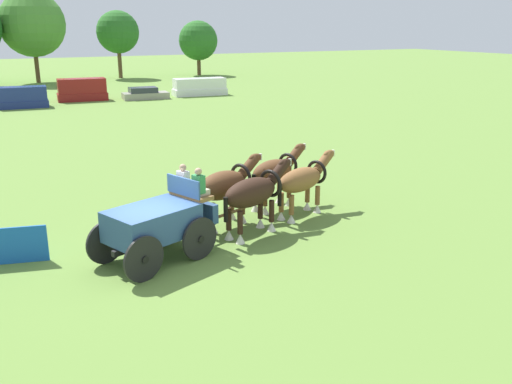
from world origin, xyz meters
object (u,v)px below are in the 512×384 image
object	(u,v)px
show_wagon	(157,222)
parked_vehicle_f	(145,94)
draft_horse_lead_near	(275,173)
parked_vehicle_e	(82,90)
draft_horse_rear_near	(225,186)
draft_horse_rear_off	(254,193)
parked_vehicle_d	(22,98)
draft_horse_lead_off	(303,180)
parked_vehicle_g	(200,87)

from	to	relation	value
show_wagon	parked_vehicle_f	size ratio (longest dim) A/B	1.28
draft_horse_lead_near	parked_vehicle_e	xyz separation A→B (m)	(-0.61, 35.09, -0.40)
draft_horse_rear_near	draft_horse_rear_off	bearing A→B (deg)	-69.06
parked_vehicle_e	parked_vehicle_d	bearing A→B (deg)	-155.75
draft_horse_lead_near	draft_horse_lead_off	xyz separation A→B (m)	(0.47, -1.21, -0.06)
draft_horse_lead_near	parked_vehicle_d	world-z (taller)	draft_horse_lead_near
show_wagon	parked_vehicle_f	world-z (taller)	show_wagon
show_wagon	parked_vehicle_f	xyz separation A→B (m)	(10.15, 36.35, -0.69)
draft_horse_rear_off	parked_vehicle_g	size ratio (longest dim) A/B	0.58
draft_horse_lead_off	parked_vehicle_g	world-z (taller)	draft_horse_lead_off
parked_vehicle_d	parked_vehicle_g	bearing A→B (deg)	4.57
draft_horse_lead_near	parked_vehicle_g	size ratio (longest dim) A/B	0.55
draft_horse_rear_off	parked_vehicle_f	bearing A→B (deg)	79.34
draft_horse_lead_off	parked_vehicle_d	world-z (taller)	draft_horse_lead_off
show_wagon	parked_vehicle_g	distance (m)	39.98
show_wagon	draft_horse_rear_near	world-z (taller)	show_wagon
show_wagon	draft_horse_lead_near	bearing A→B (deg)	26.82
parked_vehicle_g	draft_horse_rear_off	bearing A→B (deg)	-108.83
draft_horse_lead_near	parked_vehicle_e	world-z (taller)	draft_horse_lead_near
draft_horse_rear_off	parked_vehicle_e	size ratio (longest dim) A/B	0.69
parked_vehicle_f	parked_vehicle_g	distance (m)	5.63
show_wagon	parked_vehicle_g	bearing A→B (deg)	66.79
draft_horse_lead_near	parked_vehicle_f	distance (m)	33.96
draft_horse_rear_near	draft_horse_lead_near	bearing A→B (deg)	20.67
parked_vehicle_f	draft_horse_rear_off	bearing A→B (deg)	-100.66
draft_horse_lead_off	parked_vehicle_d	bearing A→B (deg)	100.64
parked_vehicle_d	show_wagon	bearing A→B (deg)	-89.20
draft_horse_rear_near	parked_vehicle_e	xyz separation A→B (m)	(1.83, 36.01, -0.43)
draft_horse_rear_near	draft_horse_lead_near	world-z (taller)	draft_horse_rear_near
draft_horse_rear_off	parked_vehicle_g	bearing A→B (deg)	71.17
draft_horse_lead_off	draft_horse_rear_near	bearing A→B (deg)	174.29
draft_horse_lead_near	parked_vehicle_f	size ratio (longest dim) A/B	0.68
draft_horse_rear_near	draft_horse_rear_off	xyz separation A→B (m)	(0.46, -1.21, 0.01)
draft_horse_rear_off	parked_vehicle_e	distance (m)	37.26
draft_horse_lead_near	parked_vehicle_f	xyz separation A→B (m)	(4.75, 33.62, -0.89)
parked_vehicle_d	parked_vehicle_g	distance (m)	16.30
draft_horse_lead_near	draft_horse_lead_off	size ratio (longest dim) A/B	0.95
parked_vehicle_e	parked_vehicle_g	distance (m)	11.02
show_wagon	draft_horse_lead_near	distance (m)	6.06
show_wagon	draft_horse_rear_off	world-z (taller)	show_wagon
parked_vehicle_e	draft_horse_rear_near	bearing A→B (deg)	-92.91
draft_horse_rear_off	parked_vehicle_g	xyz separation A→B (m)	(12.33, 36.15, -0.60)
parked_vehicle_e	parked_vehicle_f	xyz separation A→B (m)	(5.36, -1.48, -0.50)
draft_horse_rear_off	parked_vehicle_e	bearing A→B (deg)	87.89
draft_horse_lead_off	show_wagon	bearing A→B (deg)	-165.48
draft_horse_rear_off	draft_horse_lead_off	xyz separation A→B (m)	(2.45, 0.92, -0.10)
draft_horse_lead_near	show_wagon	bearing A→B (deg)	-153.18
parked_vehicle_d	parked_vehicle_f	world-z (taller)	parked_vehicle_d
draft_horse_lead_off	parked_vehicle_f	distance (m)	35.10
parked_vehicle_e	parked_vehicle_f	bearing A→B (deg)	-15.40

